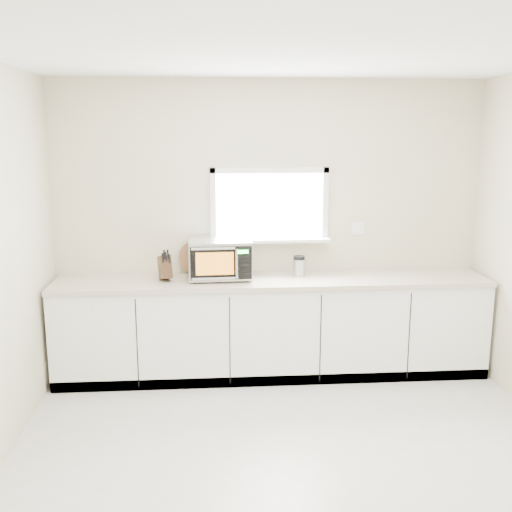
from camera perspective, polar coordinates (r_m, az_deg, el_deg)
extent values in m
plane|color=beige|center=(4.24, 4.01, -20.07)|extent=(4.00, 4.00, 0.00)
cube|color=beige|center=(5.65, 1.26, 2.86)|extent=(4.00, 0.02, 2.70)
cube|color=white|center=(5.60, 1.29, 4.85)|extent=(1.00, 0.02, 0.60)
cube|color=white|center=(5.59, 1.34, 1.51)|extent=(1.12, 0.16, 0.03)
cube|color=white|center=(5.56, 1.32, 8.16)|extent=(1.10, 0.04, 0.05)
cube|color=white|center=(5.64, 1.29, 1.56)|extent=(1.10, 0.04, 0.05)
cube|color=white|center=(5.56, -4.11, 4.77)|extent=(0.05, 0.04, 0.70)
cube|color=white|center=(5.66, 6.61, 4.86)|extent=(0.05, 0.04, 0.70)
cube|color=white|center=(5.79, 9.68, 2.61)|extent=(0.12, 0.01, 0.12)
cube|color=white|center=(5.58, 1.52, -6.91)|extent=(3.92, 0.60, 0.88)
cube|color=#BDB19C|center=(5.44, 1.56, -2.35)|extent=(3.92, 0.64, 0.04)
cylinder|color=black|center=(5.28, -5.89, -2.51)|extent=(0.03, 0.03, 0.02)
cylinder|color=black|center=(5.61, -5.95, -1.66)|extent=(0.03, 0.03, 0.02)
cylinder|color=black|center=(5.31, -0.82, -2.37)|extent=(0.03, 0.03, 0.02)
cylinder|color=black|center=(5.63, -1.18, -1.53)|extent=(0.03, 0.03, 0.02)
cube|color=#A8ABB0|center=(5.42, -3.48, -0.20)|extent=(0.57, 0.45, 0.33)
cube|color=black|center=(5.20, -3.34, -0.71)|extent=(0.54, 0.03, 0.29)
cube|color=orange|center=(5.19, -3.95, -0.74)|extent=(0.33, 0.02, 0.20)
cylinder|color=silver|center=(5.19, -1.84, -0.73)|extent=(0.02, 0.02, 0.26)
cube|color=black|center=(5.21, -1.25, -0.66)|extent=(0.13, 0.01, 0.29)
cube|color=#19FF33|center=(5.19, -1.25, 0.40)|extent=(0.09, 0.01, 0.03)
cube|color=silver|center=(5.38, -3.50, 1.58)|extent=(0.57, 0.45, 0.01)
cube|color=#402E17|center=(5.39, -8.67, -1.07)|extent=(0.15, 0.22, 0.24)
cube|color=black|center=(5.32, -8.88, -0.19)|extent=(0.02, 0.04, 0.09)
cube|color=black|center=(5.33, -8.59, -0.06)|extent=(0.02, 0.04, 0.09)
cube|color=black|center=(5.34, -8.28, -0.24)|extent=(0.02, 0.04, 0.09)
cube|color=black|center=(5.32, -8.74, 0.12)|extent=(0.02, 0.04, 0.09)
cube|color=black|center=(5.33, -8.40, 0.15)|extent=(0.02, 0.04, 0.09)
cylinder|color=#955B3A|center=(5.61, -5.79, -0.12)|extent=(0.31, 0.07, 0.31)
cylinder|color=#A8ABB0|center=(5.53, 4.12, -1.09)|extent=(0.13, 0.13, 0.15)
cylinder|color=black|center=(5.51, 4.13, -0.14)|extent=(0.13, 0.13, 0.04)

